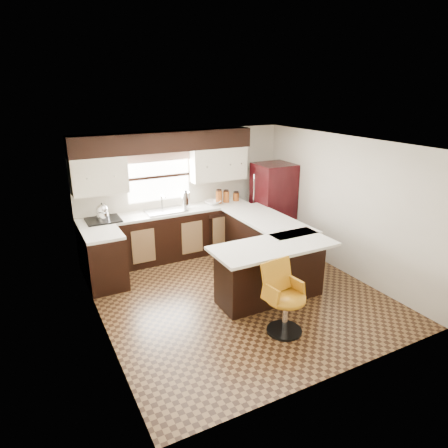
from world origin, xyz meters
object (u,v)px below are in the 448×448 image
peninsula_long (264,245)px  bar_chair (286,300)px  refrigerator (273,205)px  peninsula_return (270,272)px

peninsula_long → bar_chair: bar_chair is taller
peninsula_long → refrigerator: bearing=49.3°
refrigerator → bar_chair: refrigerator is taller
peninsula_long → refrigerator: size_ratio=1.14×
peninsula_long → peninsula_return: (-0.53, -0.97, 0.00)m
peninsula_long → bar_chair: size_ratio=1.98×
peninsula_long → peninsula_return: bearing=-118.3°
peninsula_return → bar_chair: size_ratio=1.67×
refrigerator → bar_chair: (-1.66, -2.78, -0.36)m
bar_chair → refrigerator: bearing=52.1°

